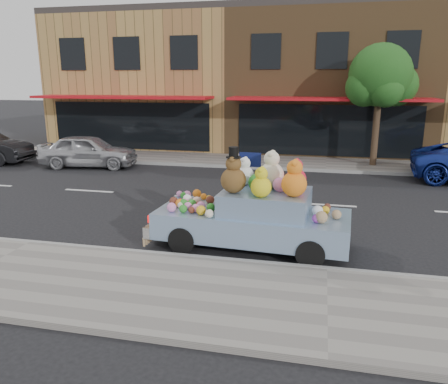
# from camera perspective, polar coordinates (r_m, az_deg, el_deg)

# --- Properties ---
(ground) EXTENTS (120.00, 120.00, 0.00)m
(ground) POSITION_cam_1_polar(r_m,az_deg,el_deg) (13.77, 13.19, -1.66)
(ground) COLOR black
(ground) RESTS_ON ground
(near_sidewalk) EXTENTS (60.00, 3.00, 0.12)m
(near_sidewalk) POSITION_cam_1_polar(r_m,az_deg,el_deg) (7.69, 13.33, -14.52)
(near_sidewalk) COLOR gray
(near_sidewalk) RESTS_ON ground
(far_sidewalk) EXTENTS (60.00, 3.00, 0.12)m
(far_sidewalk) POSITION_cam_1_polar(r_m,az_deg,el_deg) (20.09, 13.15, 3.55)
(far_sidewalk) COLOR gray
(far_sidewalk) RESTS_ON ground
(near_kerb) EXTENTS (60.00, 0.12, 0.13)m
(near_kerb) POSITION_cam_1_polar(r_m,az_deg,el_deg) (9.03, 13.29, -9.92)
(near_kerb) COLOR gray
(near_kerb) RESTS_ON ground
(far_kerb) EXTENTS (60.00, 0.12, 0.13)m
(far_kerb) POSITION_cam_1_polar(r_m,az_deg,el_deg) (18.61, 13.16, 2.72)
(far_kerb) COLOR gray
(far_kerb) RESTS_ON ground
(storefront_left) EXTENTS (10.00, 9.80, 7.30)m
(storefront_left) POSITION_cam_1_polar(r_m,az_deg,el_deg) (27.04, -8.77, 14.12)
(storefront_left) COLOR #A38044
(storefront_left) RESTS_ON ground
(storefront_mid) EXTENTS (10.00, 9.80, 7.30)m
(storefront_mid) POSITION_cam_1_polar(r_m,az_deg,el_deg) (25.22, 13.60, 13.88)
(storefront_mid) COLOR brown
(storefront_mid) RESTS_ON ground
(street_tree) EXTENTS (3.00, 2.70, 5.22)m
(street_tree) POSITION_cam_1_polar(r_m,az_deg,el_deg) (19.93, 19.76, 13.54)
(street_tree) COLOR #38281C
(street_tree) RESTS_ON ground
(car_silver) EXTENTS (4.38, 2.25, 1.43)m
(car_silver) POSITION_cam_1_polar(r_m,az_deg,el_deg) (20.03, -17.30, 5.15)
(car_silver) COLOR #B3B3B8
(car_silver) RESTS_ON ground
(art_car) EXTENTS (4.59, 2.03, 2.35)m
(art_car) POSITION_cam_1_polar(r_m,az_deg,el_deg) (9.87, 3.89, -2.73)
(art_car) COLOR black
(art_car) RESTS_ON ground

